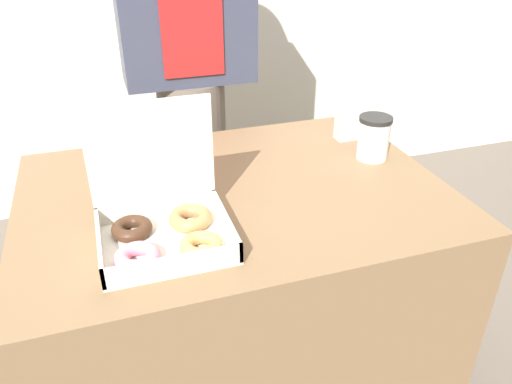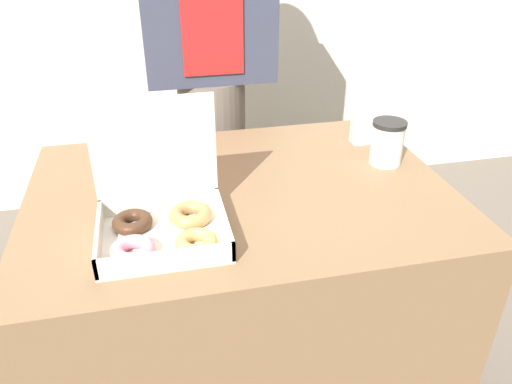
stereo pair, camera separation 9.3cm
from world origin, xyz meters
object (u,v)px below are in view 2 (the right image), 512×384
coffee_cup (387,142)px  person_customer (210,64)px  donut_box (162,217)px  napkin_holder (367,126)px

coffee_cup → person_customer: size_ratio=0.08×
donut_box → napkin_holder: bearing=30.1°
coffee_cup → napkin_holder: coffee_cup is taller
donut_box → napkin_holder: (0.64, 0.37, 0.01)m
coffee_cup → person_customer: bearing=127.1°
napkin_holder → person_customer: 0.60m
donut_box → person_customer: bearing=74.2°
napkin_holder → person_customer: bearing=136.2°
donut_box → person_customer: (0.22, 0.78, 0.11)m
coffee_cup → napkin_holder: 0.15m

